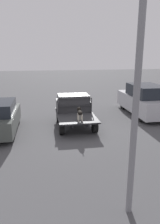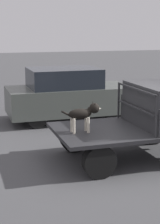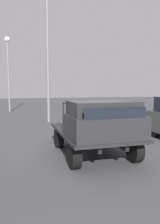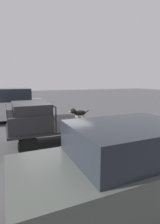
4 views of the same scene
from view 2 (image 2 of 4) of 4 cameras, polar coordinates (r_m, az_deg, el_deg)
ground_plane at (r=8.85m, az=7.46°, el=-7.02°), size 80.00×80.00×0.00m
flatbed_truck at (r=8.68m, az=7.56°, el=-3.59°), size 3.44×2.06×0.75m
truck_headboard at (r=8.55m, az=8.47°, el=1.60°), size 0.04×1.94×0.90m
dog at (r=8.07m, az=0.72°, el=-0.17°), size 0.90×0.23×0.66m
parked_sedan at (r=12.24m, az=-1.77°, el=2.69°), size 4.06×1.82×1.71m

